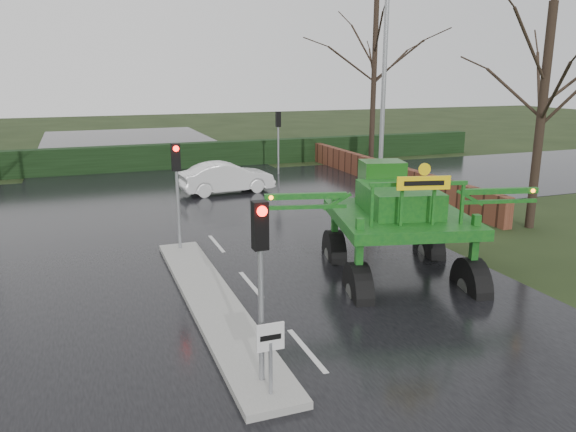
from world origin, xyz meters
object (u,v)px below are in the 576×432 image
object	(u,v)px
crop_sprayer	(358,217)
traffic_signal_far	(278,128)
white_sedan	(227,193)
traffic_signal_mid	(177,174)
street_light_right	(378,64)
traffic_signal_near	(261,254)
keep_left_sign	(270,347)

from	to	relation	value
crop_sprayer	traffic_signal_far	bearing A→B (deg)	90.56
crop_sprayer	white_sedan	distance (m)	13.58
traffic_signal_mid	street_light_right	world-z (taller)	street_light_right
crop_sprayer	traffic_signal_near	bearing A→B (deg)	-122.91
traffic_signal_mid	street_light_right	bearing A→B (deg)	25.40
traffic_signal_mid	street_light_right	size ratio (longest dim) A/B	0.35
traffic_signal_mid	white_sedan	distance (m)	9.65
traffic_signal_mid	crop_sprayer	distance (m)	6.22
crop_sprayer	white_sedan	world-z (taller)	crop_sprayer
traffic_signal_far	street_light_right	distance (m)	8.86
traffic_signal_near	street_light_right	bearing A→B (deg)	53.87
traffic_signal_near	keep_left_sign	bearing A→B (deg)	-90.00
traffic_signal_near	white_sedan	xyz separation A→B (m)	(3.75, 17.00, -2.59)
traffic_signal_mid	traffic_signal_far	xyz separation A→B (m)	(7.80, 12.52, 0.00)
traffic_signal_mid	traffic_signal_far	world-z (taller)	same
traffic_signal_mid	crop_sprayer	world-z (taller)	crop_sprayer
keep_left_sign	crop_sprayer	bearing A→B (deg)	47.20
street_light_right	crop_sprayer	xyz separation A→B (m)	(-5.73, -9.44, -3.94)
traffic_signal_far	traffic_signal_near	bearing A→B (deg)	69.64
traffic_signal_near	traffic_signal_far	xyz separation A→B (m)	(7.80, 21.02, 0.00)
white_sedan	crop_sprayer	bearing A→B (deg)	175.68
traffic_signal_far	white_sedan	distance (m)	6.26
traffic_signal_near	street_light_right	size ratio (longest dim) A/B	0.35
traffic_signal_near	street_light_right	world-z (taller)	street_light_right
keep_left_sign	traffic_signal_far	bearing A→B (deg)	70.07
crop_sprayer	white_sedan	xyz separation A→B (m)	(-0.01, 13.43, -2.05)
street_light_right	crop_sprayer	distance (m)	11.72
keep_left_sign	traffic_signal_near	bearing A→B (deg)	90.00
keep_left_sign	crop_sprayer	size ratio (longest dim) A/B	0.18
traffic_signal_near	traffic_signal_far	distance (m)	22.42
traffic_signal_near	traffic_signal_mid	distance (m)	8.50
crop_sprayer	white_sedan	bearing A→B (deg)	103.65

